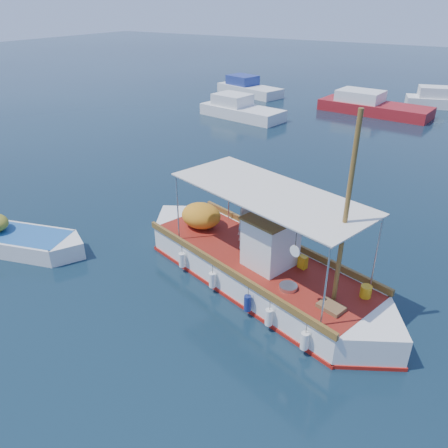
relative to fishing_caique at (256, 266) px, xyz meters
The scene contains 7 objects.
ground 0.82m from the fishing_caique, 135.96° to the left, with size 160.00×160.00×0.00m, color black.
fishing_caique is the anchor object (origin of this frame).
dinghy 8.76m from the fishing_caique, 161.84° to the right, with size 5.46×2.68×1.39m.
bg_boat_nw 20.98m from the fishing_caique, 121.05° to the left, with size 6.61×3.37×1.80m.
bg_boat_n 24.50m from the fishing_caique, 96.81° to the left, with size 8.43×3.63×1.80m.
bg_boat_far_w 29.43m from the fishing_caique, 119.25° to the left, with size 6.65×3.94×1.80m.
bg_boat_far_n 29.27m from the fishing_caique, 87.48° to the left, with size 5.80×3.44×1.80m.
Camera 1 is at (5.59, -10.68, 8.02)m, focal length 35.00 mm.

